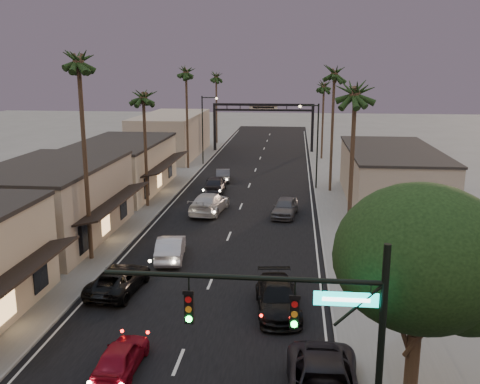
% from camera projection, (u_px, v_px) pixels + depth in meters
% --- Properties ---
extents(ground, '(200.00, 200.00, 0.00)m').
position_uv_depth(ground, '(244.00, 199.00, 52.63)').
color(ground, slate).
rests_on(ground, ground).
extents(road, '(14.00, 120.00, 0.02)m').
position_uv_depth(road, '(248.00, 188.00, 57.46)').
color(road, black).
rests_on(road, ground).
extents(sidewalk_left, '(5.00, 92.00, 0.12)m').
position_uv_depth(sidewalk_left, '(176.00, 173.00, 65.19)').
color(sidewalk_left, slate).
rests_on(sidewalk_left, ground).
extents(sidewalk_right, '(5.00, 92.00, 0.12)m').
position_uv_depth(sidewalk_right, '(333.00, 176.00, 63.27)').
color(sidewalk_right, slate).
rests_on(sidewalk_right, ground).
extents(storefront_mid, '(8.00, 14.00, 5.50)m').
position_uv_depth(storefront_mid, '(52.00, 204.00, 39.75)').
color(storefront_mid, gray).
rests_on(storefront_mid, ground).
extents(storefront_far, '(8.00, 16.00, 5.00)m').
position_uv_depth(storefront_far, '(121.00, 168.00, 55.30)').
color(storefront_far, '#C4B496').
rests_on(storefront_far, ground).
extents(storefront_dist, '(8.00, 20.00, 6.00)m').
position_uv_depth(storefront_dist, '(172.00, 135.00, 77.45)').
color(storefront_dist, gray).
rests_on(storefront_dist, ground).
extents(building_right, '(8.00, 18.00, 5.00)m').
position_uv_depth(building_right, '(391.00, 177.00, 50.64)').
color(building_right, gray).
rests_on(building_right, ground).
extents(traffic_signal, '(8.51, 0.22, 7.80)m').
position_uv_depth(traffic_signal, '(317.00, 328.00, 16.04)').
color(traffic_signal, black).
rests_on(traffic_signal, ground).
extents(corner_tree, '(6.20, 6.20, 8.80)m').
position_uv_depth(corner_tree, '(423.00, 263.00, 18.79)').
color(corner_tree, '#38281C').
rests_on(corner_tree, ground).
extents(arch, '(15.20, 0.40, 7.27)m').
position_uv_depth(arch, '(263.00, 115.00, 80.39)').
color(arch, black).
rests_on(arch, ground).
extents(streetlight_right, '(2.13, 0.30, 9.00)m').
position_uv_depth(streetlight_right, '(315.00, 139.00, 55.54)').
color(streetlight_right, black).
rests_on(streetlight_right, ground).
extents(streetlight_left, '(2.13, 0.30, 9.00)m').
position_uv_depth(streetlight_left, '(205.00, 124.00, 69.52)').
color(streetlight_left, black).
rests_on(streetlight_left, ground).
extents(palm_lb, '(3.20, 3.20, 15.20)m').
position_uv_depth(palm_lb, '(78.00, 55.00, 32.99)').
color(palm_lb, '#38281C').
rests_on(palm_lb, ground).
extents(palm_lc, '(3.20, 3.20, 12.20)m').
position_uv_depth(palm_lc, '(143.00, 92.00, 47.22)').
color(palm_lc, '#38281C').
rests_on(palm_lc, ground).
extents(palm_ld, '(3.20, 3.20, 14.20)m').
position_uv_depth(palm_ld, '(186.00, 69.00, 65.16)').
color(palm_ld, '#38281C').
rests_on(palm_ld, ground).
extents(palm_ra, '(3.20, 3.20, 13.20)m').
position_uv_depth(palm_ra, '(356.00, 87.00, 33.64)').
color(palm_ra, '#38281C').
rests_on(palm_ra, ground).
extents(palm_rb, '(3.20, 3.20, 14.20)m').
position_uv_depth(palm_rb, '(335.00, 69.00, 52.78)').
color(palm_rb, '#38281C').
rests_on(palm_rb, ground).
extents(palm_rc, '(3.20, 3.20, 12.20)m').
position_uv_depth(palm_rc, '(324.00, 83.00, 72.58)').
color(palm_rc, '#38281C').
rests_on(palm_rc, ground).
extents(palm_far, '(3.20, 3.20, 13.20)m').
position_uv_depth(palm_far, '(216.00, 74.00, 87.62)').
color(palm_far, '#38281C').
rests_on(palm_far, ground).
extents(oncoming_red, '(1.68, 3.94, 1.33)m').
position_uv_depth(oncoming_red, '(121.00, 356.00, 22.82)').
color(oncoming_red, maroon).
rests_on(oncoming_red, ground).
extents(oncoming_pickup, '(2.86, 5.44, 1.46)m').
position_uv_depth(oncoming_pickup, '(119.00, 279.00, 30.87)').
color(oncoming_pickup, black).
rests_on(oncoming_pickup, ground).
extents(oncoming_silver, '(2.33, 5.06, 1.61)m').
position_uv_depth(oncoming_silver, '(171.00, 248.00, 36.00)').
color(oncoming_silver, '#ADAEB3').
rests_on(oncoming_silver, ground).
extents(oncoming_white, '(3.25, 6.44, 1.79)m').
position_uv_depth(oncoming_white, '(209.00, 203.00, 47.46)').
color(oncoming_white, '#B2B2B2').
rests_on(oncoming_white, ground).
extents(oncoming_dgrey, '(2.21, 5.11, 1.72)m').
position_uv_depth(oncoming_dgrey, '(215.00, 184.00, 55.16)').
color(oncoming_dgrey, black).
rests_on(oncoming_dgrey, ground).
extents(oncoming_grey_far, '(2.08, 4.53, 1.44)m').
position_uv_depth(oncoming_grey_far, '(223.00, 175.00, 60.51)').
color(oncoming_grey_far, '#424246').
rests_on(oncoming_grey_far, ground).
extents(curbside_black, '(2.86, 5.66, 1.58)m').
position_uv_depth(curbside_black, '(278.00, 298.00, 28.26)').
color(curbside_black, black).
rests_on(curbside_black, ground).
extents(curbside_grey, '(2.49, 4.96, 1.62)m').
position_uv_depth(curbside_grey, '(285.00, 207.00, 46.36)').
color(curbside_grey, '#47484C').
rests_on(curbside_grey, ground).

